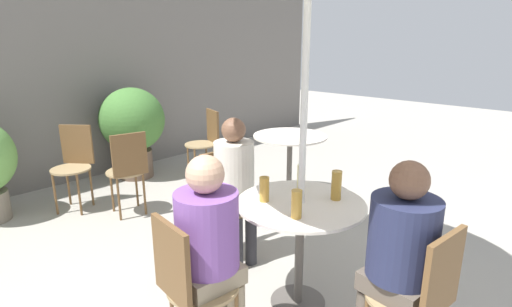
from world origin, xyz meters
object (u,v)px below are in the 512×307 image
at_px(seated_person_1, 210,241).
at_px(beer_glass_1, 264,189).
at_px(cafe_table_far, 290,149).
at_px(seated_person_0, 235,179).
at_px(seated_person_2, 399,250).
at_px(cafe_table_near, 300,223).
at_px(bistro_chair_5, 128,166).
at_px(bistro_chair_3, 74,159).
at_px(beer_glass_2, 297,204).
at_px(bistro_chair_1, 188,279).
at_px(potted_plant_1, 133,125).
at_px(bistro_chair_2, 422,292).
at_px(bistro_chair_0, 225,195).
at_px(beer_glass_0, 301,177).
at_px(beer_glass_3, 336,185).
at_px(bistro_chair_4, 207,137).

distance_m(seated_person_1, beer_glass_1, 0.57).
xyz_separation_m(cafe_table_far, seated_person_0, (-1.34, -0.52, 0.12)).
bearing_deg(seated_person_2, cafe_table_near, -90.00).
bearing_deg(cafe_table_near, bistro_chair_5, 91.13).
height_order(cafe_table_far, seated_person_0, seated_person_0).
relative_size(bistro_chair_3, beer_glass_2, 5.18).
distance_m(bistro_chair_1, beer_glass_2, 0.74).
bearing_deg(bistro_chair_1, potted_plant_1, -18.79).
distance_m(bistro_chair_2, bistro_chair_3, 3.62).
xyz_separation_m(cafe_table_far, bistro_chair_2, (-1.53, -2.07, -0.06)).
relative_size(seated_person_1, potted_plant_1, 1.02).
bearing_deg(bistro_chair_5, bistro_chair_0, 109.73).
relative_size(bistro_chair_5, beer_glass_2, 5.18).
xyz_separation_m(bistro_chair_0, bistro_chair_1, (-0.95, -0.74, 0.00)).
height_order(seated_person_0, beer_glass_0, seated_person_0).
xyz_separation_m(bistro_chair_2, bistro_chair_5, (0.06, 2.97, 0.00)).
xyz_separation_m(bistro_chair_0, beer_glass_3, (0.09, -0.98, 0.31)).
bearing_deg(beer_glass_1, bistro_chair_0, 68.99).
height_order(seated_person_2, potted_plant_1, seated_person_2).
xyz_separation_m(bistro_chair_2, seated_person_0, (0.19, 1.55, 0.18)).
height_order(bistro_chair_4, seated_person_2, seated_person_2).
distance_m(bistro_chair_0, seated_person_0, 0.23).
height_order(cafe_table_near, bistro_chair_1, bistro_chair_1).
bearing_deg(bistro_chair_4, bistro_chair_3, -82.19).
relative_size(cafe_table_near, beer_glass_3, 4.29).
xyz_separation_m(bistro_chair_2, beer_glass_2, (-0.10, 0.73, 0.30)).
bearing_deg(cafe_table_near, bistro_chair_0, 82.97).
xyz_separation_m(bistro_chair_0, beer_glass_0, (0.09, -0.70, 0.30)).
bearing_deg(seated_person_2, bistro_chair_0, -90.00).
distance_m(bistro_chair_5, seated_person_0, 1.44).
height_order(cafe_table_near, seated_person_0, seated_person_0).
height_order(cafe_table_near, bistro_chair_0, bistro_chair_0).
height_order(cafe_table_far, beer_glass_1, beer_glass_1).
distance_m(cafe_table_far, bistro_chair_4, 1.27).
bearing_deg(beer_glass_1, beer_glass_2, -100.76).
xyz_separation_m(bistro_chair_5, beer_glass_0, (0.23, -1.98, 0.30)).
bearing_deg(bistro_chair_1, beer_glass_1, -76.19).
bearing_deg(seated_person_1, bistro_chair_3, -1.32).
xyz_separation_m(bistro_chair_0, beer_glass_2, (-0.31, -0.97, 0.30)).
bearing_deg(bistro_chair_3, bistro_chair_5, -16.36).
bearing_deg(seated_person_2, bistro_chair_4, -106.32).
distance_m(bistro_chair_1, seated_person_1, 0.23).
relative_size(cafe_table_far, bistro_chair_1, 0.91).
bearing_deg(beer_glass_3, beer_glass_0, 91.22).
bearing_deg(bistro_chair_4, cafe_table_far, 24.04).
xyz_separation_m(bistro_chair_1, bistro_chair_3, (0.54, 2.66, 0.00)).
height_order(bistro_chair_3, beer_glass_0, beer_glass_0).
height_order(seated_person_2, beer_glass_3, seated_person_2).
bearing_deg(bistro_chair_1, bistro_chair_5, -14.64).
bearing_deg(bistro_chair_3, seated_person_2, -35.07).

